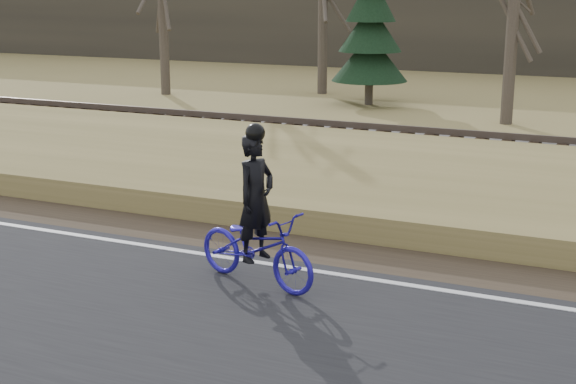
% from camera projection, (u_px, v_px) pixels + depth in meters
% --- Properties ---
extents(ground, '(120.00, 120.00, 0.00)m').
position_uv_depth(ground, '(491.00, 308.00, 10.28)').
color(ground, '#97854C').
rests_on(ground, ground).
extents(edge_line, '(120.00, 0.12, 0.01)m').
position_uv_depth(edge_line, '(494.00, 298.00, 10.44)').
color(edge_line, silver).
rests_on(edge_line, road).
extents(shoulder, '(120.00, 1.60, 0.04)m').
position_uv_depth(shoulder, '(506.00, 276.00, 11.34)').
color(shoulder, '#473A2B').
rests_on(shoulder, ground).
extents(embankment, '(120.00, 5.00, 0.44)m').
position_uv_depth(embankment, '(535.00, 210.00, 13.95)').
color(embankment, '#97854C').
rests_on(embankment, ground).
extents(ballast, '(120.00, 3.00, 0.45)m').
position_uv_depth(ballast, '(558.00, 166.00, 17.31)').
color(ballast, slate).
rests_on(ballast, ground).
extents(railroad, '(120.00, 2.40, 0.29)m').
position_uv_depth(railroad, '(559.00, 152.00, 17.23)').
color(railroad, black).
rests_on(railroad, ballast).
extents(cyclist, '(2.09, 1.20, 2.22)m').
position_uv_depth(cyclist, '(256.00, 235.00, 10.80)').
color(cyclist, '#21179F').
rests_on(cyclist, road).
extents(bare_tree_near_left, '(0.36, 0.36, 6.35)m').
position_uv_depth(bare_tree_near_left, '(513.00, 15.00, 23.06)').
color(bare_tree_near_left, '#50473A').
rests_on(bare_tree_near_left, ground).
extents(conifer, '(2.60, 2.60, 5.40)m').
position_uv_depth(conifer, '(370.00, 29.00, 27.06)').
color(conifer, '#50473A').
rests_on(conifer, ground).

